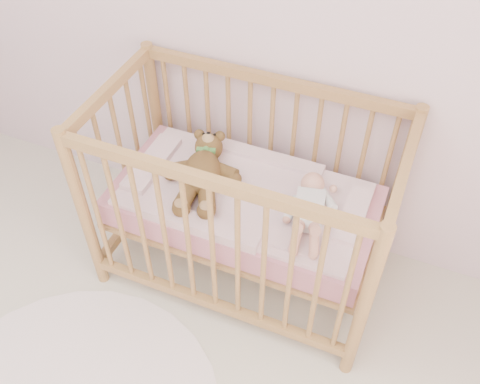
% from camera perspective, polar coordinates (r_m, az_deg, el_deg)
% --- Properties ---
extents(crib, '(1.36, 0.76, 1.00)m').
position_cam_1_polar(crib, '(2.50, 0.44, -1.16)').
color(crib, '#B4864C').
rests_on(crib, floor).
extents(mattress, '(1.22, 0.62, 0.13)m').
position_cam_1_polar(mattress, '(2.51, 0.44, -1.40)').
color(mattress, pink).
rests_on(mattress, crib).
extents(blanket, '(1.10, 0.58, 0.06)m').
position_cam_1_polar(blanket, '(2.46, 0.45, -0.21)').
color(blanket, '#EDA3AD').
rests_on(blanket, mattress).
extents(baby, '(0.33, 0.52, 0.12)m').
position_cam_1_polar(baby, '(2.33, 7.45, -1.38)').
color(baby, white).
rests_on(baby, blanket).
extents(teddy_bear, '(0.51, 0.62, 0.15)m').
position_cam_1_polar(teddy_bear, '(2.45, -4.08, 2.16)').
color(teddy_bear, brown).
rests_on(teddy_bear, blanket).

